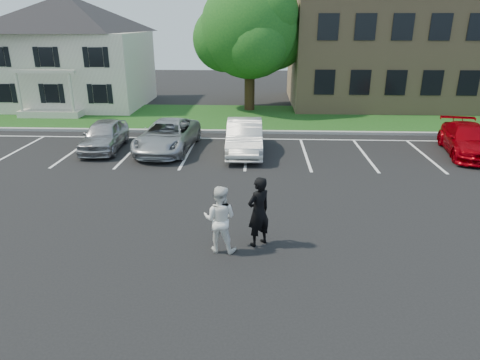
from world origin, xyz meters
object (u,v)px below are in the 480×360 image
Objects in this scene: car_silver_minivan at (167,136)px; car_silver_west at (104,135)px; house at (72,52)px; tree at (251,31)px; man_black_suit at (259,212)px; man_white_shirt at (220,219)px; office_building at (442,47)px; car_red_compact at (468,140)px; car_white_sedan at (244,137)px.

car_silver_west is at bearing -175.74° from car_silver_minivan.
tree reaches higher than house.
man_white_shirt is at bearing -20.82° from man_black_suit.
office_building is 4.65× the size of car_red_compact.
office_building is 25.22m from car_silver_west.
house is 5.09× the size of man_black_suit.
house is 2.45× the size of car_silver_west.
tree is at bearing 52.54° from car_silver_west.
house is at bearing 173.94° from tree.
man_black_suit reaches higher than car_silver_minivan.
office_building is at bearing 41.42° from car_silver_minivan.
car_silver_west is (6.03, -11.57, -3.11)m from house.
man_white_shirt is at bearing -91.18° from tree.
car_red_compact is (14.25, -0.08, -0.02)m from car_silver_minivan.
car_white_sedan is (0.33, 9.34, -0.16)m from man_white_shirt.
tree is (-14.04, -3.40, 1.19)m from office_building.
car_red_compact is at bearing -176.93° from man_black_suit.
car_silver_west is (-6.52, 9.61, -0.23)m from man_white_shirt.
man_white_shirt is 9.35m from car_white_sedan.
car_silver_minivan is at bearing 174.15° from car_white_sedan.
man_white_shirt reaches higher than car_white_sedan.
house reaches higher than car_white_sedan.
office_building is 4.32× the size of car_silver_minivan.
tree reaches higher than car_silver_minivan.
car_silver_minivan is 14.25m from car_red_compact.
tree is 4.67× the size of man_white_shirt.
man_white_shirt reaches higher than car_silver_west.
car_silver_minivan reaches higher than car_red_compact.
office_building is 14.49m from tree.
car_silver_minivan is (-3.82, -10.19, -4.63)m from tree.
office_building is 2.55× the size of tree.
man_white_shirt is 0.36× the size of car_silver_minivan.
man_black_suit is 11.95m from car_silver_west.
car_silver_west is at bearing -90.75° from man_black_suit.
man_black_suit reaches higher than car_red_compact.
man_white_shirt is at bearing -59.34° from house.
car_red_compact is at bearing -104.81° from office_building.
car_silver_west is at bearing 176.07° from car_white_sedan.
car_silver_minivan is (-4.45, 9.25, -0.29)m from man_black_suit.
car_silver_minivan is at bearing -60.57° from man_white_shirt.
man_black_suit is 9.01m from car_white_sedan.
house is at bearing -49.45° from man_white_shirt.
tree is 20.29m from man_white_shirt.
car_silver_minivan reaches higher than car_silver_west.
tree is 2.09× the size of car_silver_west.
man_black_suit is (-13.40, -22.83, -3.15)m from office_building.
house is 2.14× the size of car_red_compact.
tree reaches higher than man_white_shirt.
house is 2.18× the size of car_white_sedan.
car_silver_minivan is at bearing -104.31° from man_black_suit.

